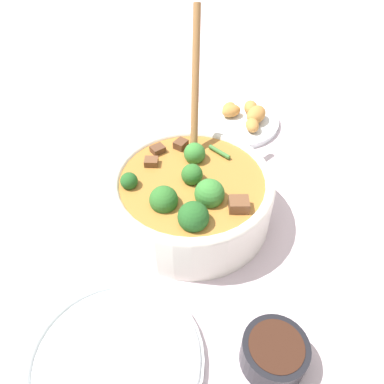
# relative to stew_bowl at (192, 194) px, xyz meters

# --- Properties ---
(ground_plane) EXTENTS (4.00, 4.00, 0.00)m
(ground_plane) POSITION_rel_stew_bowl_xyz_m (0.00, 0.00, -0.05)
(ground_plane) COLOR silver
(stew_bowl) EXTENTS (0.27, 0.26, 0.28)m
(stew_bowl) POSITION_rel_stew_bowl_xyz_m (0.00, 0.00, 0.00)
(stew_bowl) COLOR white
(stew_bowl) RESTS_ON ground_plane
(condiment_bowl) EXTENTS (0.08, 0.08, 0.04)m
(condiment_bowl) POSITION_rel_stew_bowl_xyz_m (-0.10, -0.24, -0.03)
(condiment_bowl) COLOR black
(condiment_bowl) RESTS_ON ground_plane
(empty_plate) EXTENTS (0.22, 0.22, 0.02)m
(empty_plate) POSITION_rel_stew_bowl_xyz_m (-0.24, -0.10, -0.04)
(empty_plate) COLOR white
(empty_plate) RESTS_ON ground_plane
(food_plate) EXTENTS (0.20, 0.20, 0.05)m
(food_plate) POSITION_rel_stew_bowl_xyz_m (0.26, 0.13, -0.04)
(food_plate) COLOR white
(food_plate) RESTS_ON ground_plane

